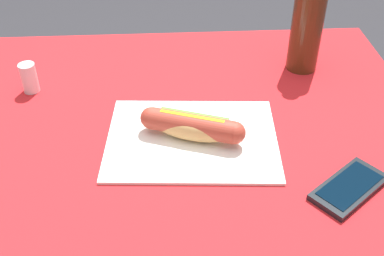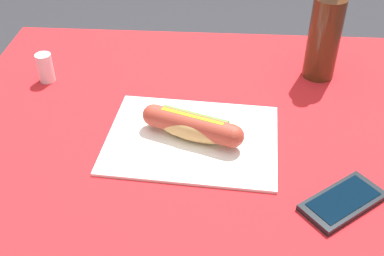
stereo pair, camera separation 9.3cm
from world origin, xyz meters
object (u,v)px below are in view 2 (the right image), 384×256
(cell_phone, at_px, (343,201))
(salt_shaker, at_px, (45,68))
(soda_bottle, at_px, (325,32))
(hot_dog, at_px, (192,126))

(cell_phone, relative_size, salt_shaker, 2.34)
(soda_bottle, xyz_separation_m, salt_shaker, (-0.63, -0.07, -0.08))
(cell_phone, bearing_deg, salt_shaker, 150.18)
(soda_bottle, bearing_deg, salt_shaker, -173.97)
(cell_phone, xyz_separation_m, soda_bottle, (0.02, 0.42, 0.11))
(hot_dog, distance_m, soda_bottle, 0.39)
(salt_shaker, bearing_deg, soda_bottle, 6.03)
(salt_shaker, bearing_deg, cell_phone, -29.82)
(soda_bottle, bearing_deg, cell_phone, -92.19)
(soda_bottle, relative_size, salt_shaker, 3.74)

